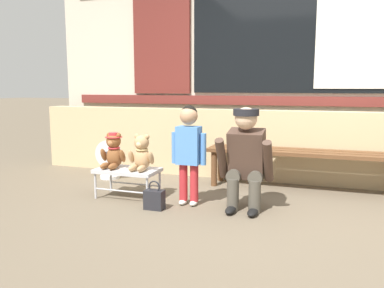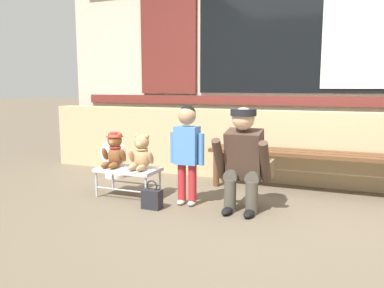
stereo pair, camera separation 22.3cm
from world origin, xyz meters
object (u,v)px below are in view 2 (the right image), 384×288
Objects in this scene: child_standing at (187,144)px; small_display_bench at (128,171)px; handbag_on_ground at (152,199)px; teddy_bear_with_hat at (115,150)px; adult_crouching at (245,159)px; wooden_bench_long at (306,158)px; floor_fan at (114,159)px; teddy_bear_plain at (141,153)px.

small_display_bench is at bearing 177.31° from child_standing.
child_standing is 0.61m from handbag_on_ground.
teddy_bear_with_hat is at bearing 177.68° from child_standing.
teddy_bear_with_hat is 1.39m from adult_crouching.
small_display_bench is at bearing -152.10° from wooden_bench_long.
floor_fan is at bearing 124.83° from teddy_bear_with_hat.
teddy_bear_with_hat is 0.75m from handbag_on_ground.
adult_crouching reaches higher than teddy_bear_with_hat.
wooden_bench_long is 7.72× the size of handbag_on_ground.
small_display_bench is 1.33× the size of floor_fan.
small_display_bench is 1.76× the size of teddy_bear_with_hat.
wooden_bench_long is 4.37× the size of floor_fan.
teddy_bear_plain is 0.53m from handbag_on_ground.
wooden_bench_long reaches higher than handbag_on_ground.
handbag_on_ground is 1.42m from floor_fan.
small_display_bench is at bearing -179.49° from teddy_bear_plain.
teddy_bear_with_hat is 0.76× the size of floor_fan.
adult_crouching is at bearing -0.02° from teddy_bear_plain.
teddy_bear_plain is 1.07m from adult_crouching.
child_standing is 1.01× the size of adult_crouching.
teddy_bear_with_hat is (-0.16, 0.00, 0.21)m from small_display_bench.
handbag_on_ground is at bearing -42.03° from floor_fan.
teddy_bear_with_hat is 0.38× the size of child_standing.
adult_crouching is (0.55, 0.03, -0.11)m from child_standing.
child_standing reaches higher than teddy_bear_plain.
teddy_bear_plain is at bearing -0.13° from teddy_bear_with_hat.
adult_crouching is (1.07, -0.00, 0.02)m from teddy_bear_plain.
handbag_on_ground is at bearing -137.13° from wooden_bench_long.
teddy_bear_with_hat is 1.00× the size of teddy_bear_plain.
floor_fan is (-0.62, 0.67, -0.03)m from small_display_bench.
adult_crouching is (1.39, -0.00, 0.01)m from teddy_bear_with_hat.
small_display_bench is 1.76× the size of teddy_bear_plain.
teddy_bear_plain is 1.05m from floor_fan.
child_standing is at bearing 43.93° from handbag_on_ground.
small_display_bench is 0.53m from handbag_on_ground.
child_standing is (0.84, -0.03, 0.12)m from teddy_bear_with_hat.
small_display_bench is 0.75m from child_standing.
floor_fan reaches higher than small_display_bench.
adult_crouching is at bearing 0.05° from small_display_bench.
handbag_on_ground is at bearing -161.10° from adult_crouching.
adult_crouching is 1.98× the size of floor_fan.
wooden_bench_long is at bearing 5.48° from floor_fan.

